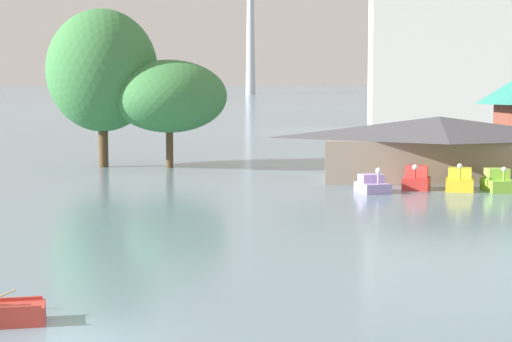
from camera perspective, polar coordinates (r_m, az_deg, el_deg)
pedal_boat_lavender at (r=56.30m, az=7.31°, el=-0.87°), size 2.27×2.66×1.61m
pedal_boat_red at (r=58.32m, az=10.03°, el=-0.55°), size 2.00×2.48×1.65m
pedal_boat_yellow at (r=58.39m, az=12.65°, el=-0.63°), size 2.08×3.08×1.78m
pedal_boat_lime at (r=58.50m, az=14.95°, el=-0.67°), size 1.88×2.77×1.61m
boathouse at (r=63.61m, az=11.38°, el=1.50°), size 16.80×7.95×4.38m
shoreline_tree_tall_left at (r=72.57m, az=-9.63°, el=6.23°), size 8.72×8.72×12.41m
shoreline_tree_mid at (r=71.28m, az=-5.47°, el=4.69°), size 9.05×9.05×8.43m
background_building_block at (r=123.76m, az=12.13°, el=8.59°), size 21.47×12.40×26.42m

